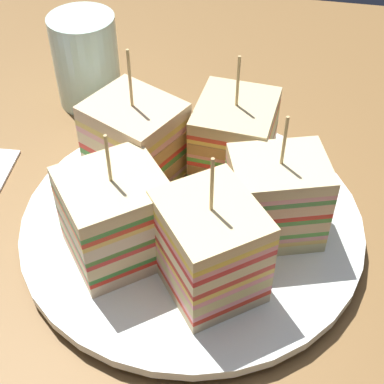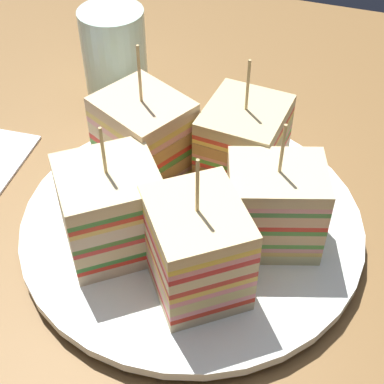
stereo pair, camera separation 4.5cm
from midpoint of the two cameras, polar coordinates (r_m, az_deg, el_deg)
The scene contains 9 objects.
ground_plane at distance 49.29cm, azimuth -2.64°, elevation -4.74°, with size 90.72×78.22×1.80cm, color brown.
plate at distance 47.90cm, azimuth -2.71°, elevation -3.26°, with size 27.98×27.98×1.60cm.
sandwich_wedge_0 at distance 48.91cm, azimuth 1.52°, elevation 4.89°, with size 7.67×6.86×11.82cm.
sandwich_wedge_1 at distance 48.50cm, azimuth -8.20°, elevation 4.46°, with size 8.58×9.08×12.91cm.
sandwich_wedge_2 at distance 43.06cm, azimuth -10.45°, elevation -2.63°, with size 9.66×9.74×11.37cm.
sandwich_wedge_3 at distance 40.27cm, azimuth -1.48°, elevation -5.65°, with size 9.40×9.22×12.00cm.
sandwich_wedge_4 at distance 44.34cm, azimuth 5.41°, elevation -0.55°, with size 7.48×8.52×11.23cm.
chip_pile at distance 45.67cm, azimuth -3.36°, elevation -2.50°, with size 7.58×7.80×3.07cm.
drinking_glass at distance 62.25cm, azimuth -12.42°, elevation 11.95°, with size 6.67×6.67×9.55cm.
Camera 1 is at (-32.07, -6.25, 36.08)cm, focal length 54.05 mm.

